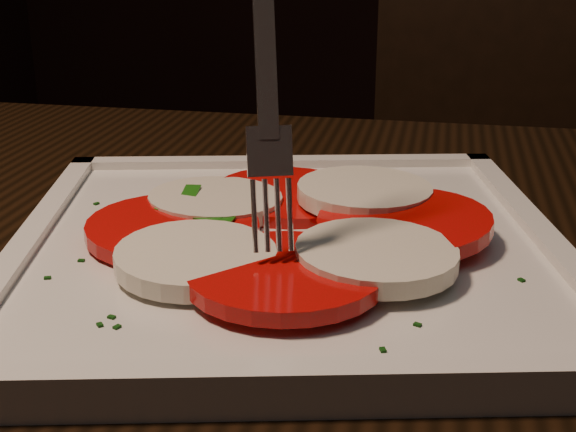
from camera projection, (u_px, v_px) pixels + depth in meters
chair at (492, 196)px, 1.25m from camera, size 0.43×0.43×0.93m
plate at (288, 252)px, 0.47m from camera, size 0.40×0.40×0.01m
caprese_salad at (288, 226)px, 0.46m from camera, size 0.27×0.26×0.02m
fork at (263, 43)px, 0.40m from camera, size 0.05×0.07×0.20m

